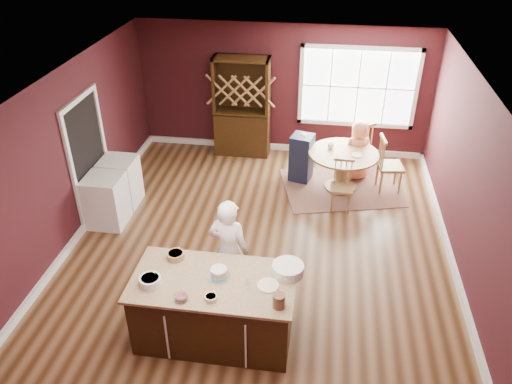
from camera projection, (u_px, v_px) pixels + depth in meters
room_shell at (260, 173)px, 7.31m from camera, size 7.00×7.00×7.00m
window at (358, 87)px, 9.97m from camera, size 2.36×0.10×1.66m
doorway at (89, 160)px, 8.35m from camera, size 0.08×1.26×2.13m
kitchen_island at (215, 309)px, 6.22m from camera, size 1.98×1.04×0.92m
dining_table at (343, 163)px, 9.29m from camera, size 1.29×1.29×0.75m
baker at (229, 251)px, 6.66m from camera, size 0.63×0.47×1.57m
layer_cake at (219, 273)px, 5.99m from camera, size 0.28×0.28×0.12m
bowl_blue at (150, 281)px, 5.88m from camera, size 0.26×0.26×0.10m
bowl_yellow at (176, 255)px, 6.30m from camera, size 0.22×0.22×0.08m
bowl_pink at (181, 298)px, 5.67m from camera, size 0.17×0.17×0.06m
bowl_olive at (211, 298)px, 5.67m from camera, size 0.15×0.15×0.05m
drinking_glass at (247, 283)px, 5.82m from camera, size 0.07×0.07×0.14m
dinner_plate at (268, 285)px, 5.88m from camera, size 0.26×0.26×0.02m
white_tub at (288, 269)px, 6.03m from camera, size 0.39×0.39×0.13m
stoneware_crock at (279, 301)px, 5.55m from camera, size 0.14×0.14×0.17m
toy_figurine at (275, 295)px, 5.70m from camera, size 0.04×0.04×0.07m
rug at (340, 187)px, 9.57m from camera, size 2.45×2.11×0.01m
chair_east at (391, 164)px, 9.23m from camera, size 0.50×0.52×1.10m
chair_south at (342, 186)px, 8.72m from camera, size 0.40×0.38×0.93m
chair_north at (359, 145)px, 9.98m from camera, size 0.60×0.59×1.03m
seated_woman at (358, 150)px, 9.58m from camera, size 0.69×0.57×1.20m
high_chair at (301, 157)px, 9.60m from camera, size 0.48×0.48×0.98m
toddler at (304, 139)px, 9.53m from camera, size 0.18×0.14×0.26m
table_plate at (357, 155)px, 9.08m from camera, size 0.21×0.21×0.02m
table_cup at (331, 146)px, 9.31m from camera, size 0.16×0.16×0.10m
hutch at (242, 107)px, 10.29m from camera, size 1.14×0.47×2.09m
washer at (106, 201)px, 8.35m from camera, size 0.61×0.59×0.89m
dryer at (120, 182)px, 8.89m from camera, size 0.61×0.59×0.88m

